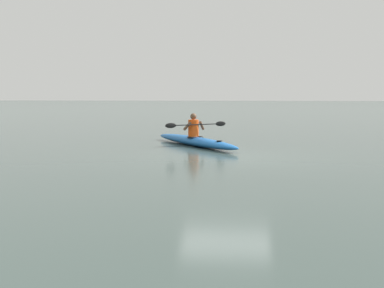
{
  "coord_description": "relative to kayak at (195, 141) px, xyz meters",
  "views": [
    {
      "loc": [
        -0.36,
        13.99,
        1.83
      ],
      "look_at": [
        0.74,
        2.33,
        0.6
      ],
      "focal_mm": 47.47,
      "sensor_mm": 36.0,
      "label": 1
    }
  ],
  "objects": [
    {
      "name": "ground_plane",
      "position": [
        -1.14,
        2.89,
        -0.15
      ],
      "size": [
        160.0,
        160.0,
        0.0
      ],
      "primitive_type": "plane",
      "color": "#384742"
    },
    {
      "name": "kayak",
      "position": [
        0.0,
        0.0,
        0.0
      ],
      "size": [
        3.43,
        4.62,
        0.3
      ],
      "color": "#1959A5",
      "rests_on": "ground"
    },
    {
      "name": "kayaker",
      "position": [
        0.04,
        -0.06,
        0.49
      ],
      "size": [
        1.93,
        1.34,
        0.78
      ],
      "color": "#E04C14",
      "rests_on": "kayak"
    }
  ]
}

